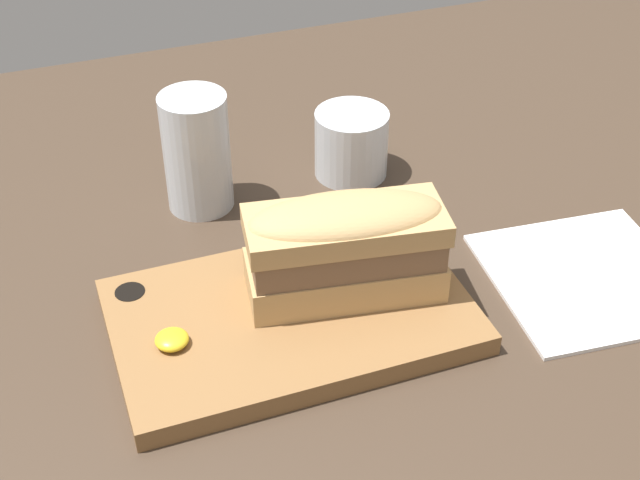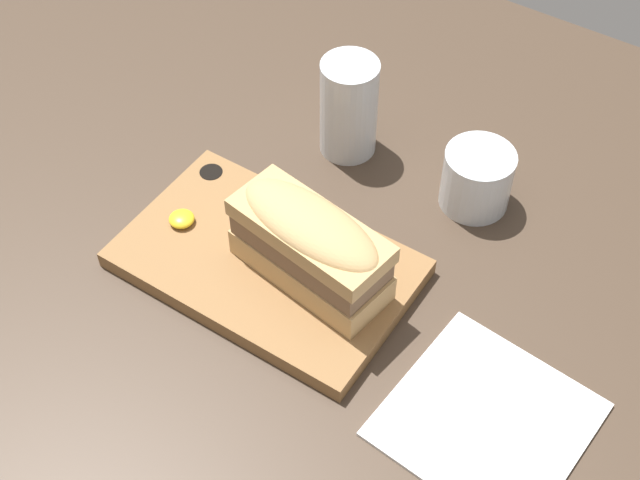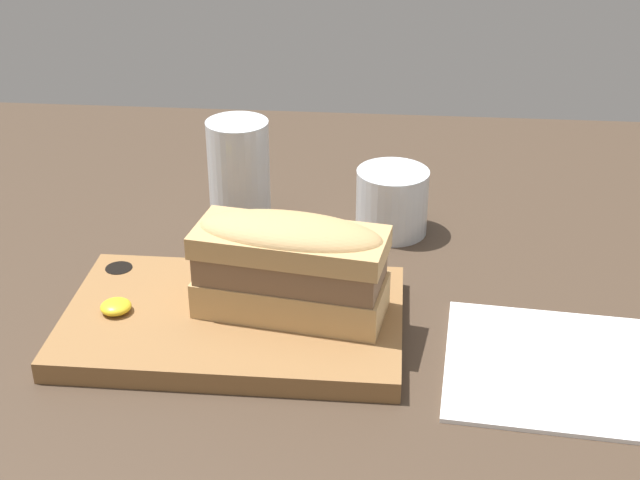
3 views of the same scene
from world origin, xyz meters
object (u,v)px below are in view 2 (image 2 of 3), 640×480
at_px(sandwich, 310,243).
at_px(water_glass, 349,113).
at_px(wine_glass, 476,181).
at_px(napkin, 487,420).
at_px(serving_board, 266,263).

distance_m(sandwich, water_glass, 0.21).
height_order(sandwich, wine_glass, sandwich).
relative_size(sandwich, napkin, 0.93).
relative_size(serving_board, napkin, 1.61).
xyz_separation_m(wine_glass, napkin, (0.13, -0.24, -0.03)).
distance_m(water_glass, wine_glass, 0.16).
distance_m(serving_board, napkin, 0.27).
xyz_separation_m(sandwich, napkin, (0.22, -0.04, -0.07)).
distance_m(sandwich, wine_glass, 0.22).
distance_m(serving_board, wine_glass, 0.25).
relative_size(serving_board, wine_glass, 3.87).
relative_size(serving_board, sandwich, 1.72).
bearing_deg(water_glass, sandwich, -68.21).
height_order(water_glass, napkin, water_glass).
bearing_deg(napkin, wine_glass, 119.49).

